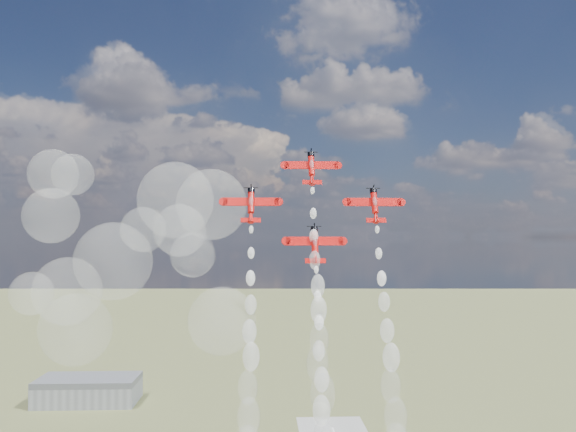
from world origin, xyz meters
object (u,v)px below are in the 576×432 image
Objects in this scene: hangar at (88,390)px; plane_slot at (315,244)px; plane_right at (375,205)px; plane_lead at (311,167)px; plane_left at (251,204)px.

plane_slot is at bearing -60.40° from hangar.
plane_right is at bearing -56.24° from hangar.
plane_lead is 1.00× the size of plane_left.
plane_slot is (0.00, -8.89, -18.80)m from plane_lead.
plane_left is at bearing -63.57° from hangar.
hangar is 3.78× the size of plane_lead.
plane_right is (115.84, -173.34, 86.00)m from hangar.
hangar is at bearing 120.88° from plane_lead.
plane_lead is 18.13m from plane_left.
plane_left reaches higher than hangar.
plane_right is at bearing -16.66° from plane_lead.
plane_right is 1.00× the size of plane_slot.
plane_left is (86.14, -173.34, 86.00)m from hangar.
plane_lead is 1.00× the size of plane_slot.
plane_slot is at bearing -163.34° from plane_right.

